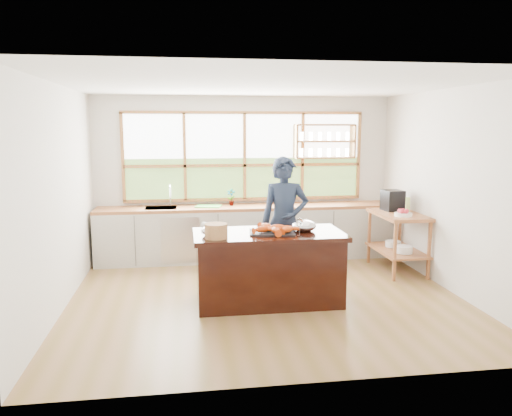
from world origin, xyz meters
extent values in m
plane|color=olive|center=(0.00, 0.00, 0.00)|extent=(5.00, 5.00, 0.00)
cube|color=beige|center=(0.00, 2.25, 1.35)|extent=(5.00, 0.02, 2.70)
cube|color=beige|center=(0.00, -2.25, 1.35)|extent=(5.00, 0.02, 2.70)
cube|color=beige|center=(-2.50, 0.00, 1.35)|extent=(0.02, 4.50, 2.70)
cube|color=beige|center=(2.50, 0.00, 1.35)|extent=(0.02, 4.50, 2.70)
cube|color=white|center=(0.00, 0.00, 2.70)|extent=(5.00, 4.50, 0.02)
cube|color=#A75F38|center=(0.00, 2.22, 1.70)|extent=(4.05, 0.06, 1.50)
cube|color=white|center=(0.00, 2.24, 2.05)|extent=(3.98, 0.01, 0.75)
cube|color=#3F5F23|center=(0.00, 2.24, 1.32)|extent=(3.98, 0.01, 0.70)
cube|color=#A75F38|center=(1.35, 2.11, 2.23)|extent=(1.00, 0.28, 0.03)
cube|color=#A75F38|center=(1.35, 2.11, 1.95)|extent=(1.00, 0.28, 0.03)
cube|color=#A75F38|center=(1.35, 2.11, 1.67)|extent=(1.00, 0.28, 0.03)
cube|color=#A75F38|center=(0.85, 2.11, 1.95)|extent=(0.03, 0.28, 0.55)
cube|color=#A75F38|center=(1.85, 2.11, 1.95)|extent=(0.03, 0.28, 0.55)
cube|color=beige|center=(0.00, 1.94, 0.42)|extent=(4.90, 0.62, 0.85)
cube|color=silver|center=(-1.10, 1.62, 0.43)|extent=(0.60, 0.01, 0.72)
cube|color=#A05B3D|center=(0.00, 1.94, 0.88)|extent=(4.90, 0.62, 0.05)
cube|color=silver|center=(-1.40, 1.94, 0.82)|extent=(0.50, 0.42, 0.16)
cube|color=#A05B3D|center=(2.45, 0.40, 0.45)|extent=(0.04, 0.04, 0.90)
cube|color=#A05B3D|center=(2.45, 1.40, 0.45)|extent=(0.04, 0.04, 0.90)
cube|color=#A05B3D|center=(1.93, 0.40, 0.45)|extent=(0.04, 0.04, 0.90)
cube|color=#A05B3D|center=(1.93, 1.40, 0.45)|extent=(0.04, 0.04, 0.90)
cube|color=#A05B3D|center=(2.19, 0.90, 0.32)|extent=(0.62, 1.10, 0.03)
cube|color=#A05B3D|center=(2.19, 0.90, 0.88)|extent=(0.62, 1.10, 0.05)
cylinder|color=white|center=(2.19, 0.65, 0.39)|extent=(0.24, 0.24, 0.11)
cylinder|color=white|center=(2.19, 1.05, 0.38)|extent=(0.24, 0.24, 0.09)
cube|color=black|center=(0.00, -0.20, 0.42)|extent=(1.77, 0.82, 0.84)
cube|color=black|center=(0.00, -0.20, 0.87)|extent=(1.85, 0.90, 0.06)
imported|color=#192338|center=(0.34, 0.47, 0.90)|extent=(0.69, 0.49, 1.79)
imported|color=slate|center=(-0.25, 2.00, 1.04)|extent=(0.17, 0.14, 0.28)
cube|color=green|center=(-0.63, 1.94, 0.91)|extent=(0.46, 0.39, 0.01)
cube|color=black|center=(2.19, 1.14, 1.06)|extent=(0.31, 0.33, 0.32)
cylinder|color=#9EBF5F|center=(2.24, 0.72, 1.03)|extent=(0.07, 0.07, 0.27)
cylinder|color=white|center=(2.14, 0.64, 0.93)|extent=(0.26, 0.26, 0.05)
sphere|color=red|center=(2.19, 0.64, 0.97)|extent=(0.07, 0.07, 0.07)
sphere|color=red|center=(2.16, 0.68, 0.97)|extent=(0.07, 0.07, 0.07)
sphere|color=red|center=(2.10, 0.67, 0.97)|extent=(0.07, 0.07, 0.07)
sphere|color=red|center=(2.10, 0.61, 0.97)|extent=(0.07, 0.07, 0.07)
sphere|color=red|center=(2.16, 0.59, 0.97)|extent=(0.07, 0.07, 0.07)
cube|color=black|center=(0.04, -0.24, 0.91)|extent=(0.60, 0.47, 0.02)
ellipsoid|color=#D74C09|center=(-0.08, -0.29, 0.96)|extent=(0.23, 0.15, 0.08)
ellipsoid|color=#D74C09|center=(0.12, -0.22, 0.96)|extent=(0.23, 0.14, 0.08)
ellipsoid|color=#D74C09|center=(0.22, -0.34, 0.96)|extent=(0.21, 0.21, 0.08)
ellipsoid|color=#D74C09|center=(-0.01, -0.12, 0.96)|extent=(0.18, 0.23, 0.08)
ellipsoid|color=#D74C09|center=(0.06, -0.38, 0.96)|extent=(0.11, 0.22, 0.08)
ellipsoid|color=silver|center=(-0.69, -0.25, 0.96)|extent=(0.27, 0.27, 0.13)
ellipsoid|color=silver|center=(0.45, -0.17, 0.96)|extent=(0.30, 0.30, 0.15)
cylinder|color=white|center=(0.33, -0.48, 0.90)|extent=(0.06, 0.06, 0.01)
cylinder|color=white|center=(0.33, -0.48, 0.97)|extent=(0.01, 0.01, 0.13)
ellipsoid|color=white|center=(0.33, -0.48, 1.07)|extent=(0.08, 0.08, 0.10)
cylinder|color=#AD6F45|center=(-0.66, -0.43, 0.99)|extent=(0.27, 0.27, 0.17)
cylinder|color=silver|center=(-0.70, 0.08, 0.94)|extent=(0.23, 0.29, 0.08)
camera|label=1|loc=(-1.02, -6.15, 2.19)|focal=35.00mm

